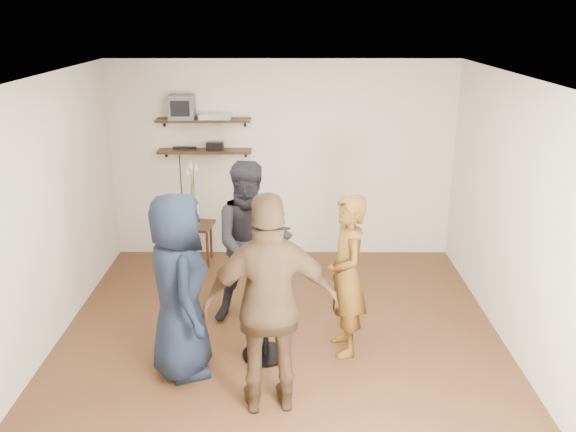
# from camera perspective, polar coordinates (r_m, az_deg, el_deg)

# --- Properties ---
(room) EXTENTS (4.58, 5.08, 2.68)m
(room) POSITION_cam_1_polar(r_m,az_deg,el_deg) (5.63, -0.80, -0.68)
(room) COLOR #442515
(room) RESTS_ON ground
(shelf_upper) EXTENTS (1.20, 0.25, 0.04)m
(shelf_upper) POSITION_cam_1_polar(r_m,az_deg,el_deg) (7.88, -7.92, 8.88)
(shelf_upper) COLOR black
(shelf_upper) RESTS_ON room
(shelf_lower) EXTENTS (1.20, 0.25, 0.04)m
(shelf_lower) POSITION_cam_1_polar(r_m,az_deg,el_deg) (7.95, -7.79, 6.04)
(shelf_lower) COLOR black
(shelf_lower) RESTS_ON room
(crt_monitor) EXTENTS (0.32, 0.30, 0.30)m
(crt_monitor) POSITION_cam_1_polar(r_m,az_deg,el_deg) (7.89, -9.89, 10.03)
(crt_monitor) COLOR #59595B
(crt_monitor) RESTS_ON shelf_upper
(dvd_deck) EXTENTS (0.40, 0.24, 0.06)m
(dvd_deck) POSITION_cam_1_polar(r_m,az_deg,el_deg) (7.85, -6.79, 9.24)
(dvd_deck) COLOR silver
(dvd_deck) RESTS_ON shelf_upper
(radio) EXTENTS (0.22, 0.10, 0.10)m
(radio) POSITION_cam_1_polar(r_m,az_deg,el_deg) (7.92, -6.86, 6.53)
(radio) COLOR black
(radio) RESTS_ON shelf_lower
(power_strip) EXTENTS (0.30, 0.05, 0.03)m
(power_strip) POSITION_cam_1_polar(r_m,az_deg,el_deg) (8.04, -9.63, 6.31)
(power_strip) COLOR black
(power_strip) RESTS_ON shelf_lower
(side_table) EXTENTS (0.51, 0.51, 0.54)m
(side_table) POSITION_cam_1_polar(r_m,az_deg,el_deg) (8.02, -8.71, -1.35)
(side_table) COLOR black
(side_table) RESTS_ON room
(vase_lilies) EXTENTS (0.18, 0.19, 0.88)m
(vase_lilies) POSITION_cam_1_polar(r_m,az_deg,el_deg) (7.90, -8.84, 1.14)
(vase_lilies) COLOR white
(vase_lilies) RESTS_ON side_table
(drinks_table) EXTENTS (0.56, 0.56, 1.03)m
(drinks_table) POSITION_cam_1_polar(r_m,az_deg,el_deg) (5.73, -2.25, -7.27)
(drinks_table) COLOR black
(drinks_table) RESTS_ON room
(wine_glass_fl) EXTENTS (0.07, 0.07, 0.21)m
(wine_glass_fl) POSITION_cam_1_polar(r_m,az_deg,el_deg) (5.50, -2.99, -2.59)
(wine_glass_fl) COLOR silver
(wine_glass_fl) RESTS_ON drinks_table
(wine_glass_fr) EXTENTS (0.07, 0.07, 0.22)m
(wine_glass_fr) POSITION_cam_1_polar(r_m,az_deg,el_deg) (5.48, -1.72, -2.60)
(wine_glass_fr) COLOR silver
(wine_glass_fr) RESTS_ON drinks_table
(wine_glass_bl) EXTENTS (0.06, 0.06, 0.19)m
(wine_glass_bl) POSITION_cam_1_polar(r_m,az_deg,el_deg) (5.60, -2.60, -2.34)
(wine_glass_bl) COLOR silver
(wine_glass_bl) RESTS_ON drinks_table
(wine_glass_br) EXTENTS (0.07, 0.07, 0.22)m
(wine_glass_br) POSITION_cam_1_polar(r_m,az_deg,el_deg) (5.54, -1.98, -2.35)
(wine_glass_br) COLOR silver
(wine_glass_br) RESTS_ON drinks_table
(person_plaid) EXTENTS (0.46, 0.63, 1.58)m
(person_plaid) POSITION_cam_1_polar(r_m,az_deg,el_deg) (5.80, 5.50, -5.59)
(person_plaid) COLOR #A02B12
(person_plaid) RESTS_ON room
(person_dark) EXTENTS (0.96, 0.81, 1.74)m
(person_dark) POSITION_cam_1_polar(r_m,az_deg,el_deg) (6.36, -3.38, -2.52)
(person_dark) COLOR black
(person_dark) RESTS_ON room
(person_navy) EXTENTS (0.79, 0.97, 1.71)m
(person_navy) POSITION_cam_1_polar(r_m,az_deg,el_deg) (5.49, -10.19, -6.50)
(person_navy) COLOR #151E30
(person_navy) RESTS_ON room
(person_brown) EXTENTS (1.14, 0.58, 1.87)m
(person_brown) POSITION_cam_1_polar(r_m,az_deg,el_deg) (4.91, -1.59, -8.38)
(person_brown) COLOR #4B3520
(person_brown) RESTS_ON room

